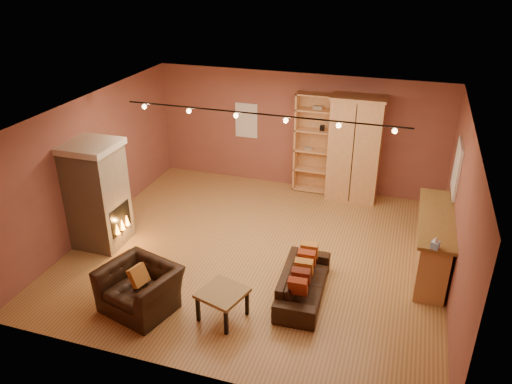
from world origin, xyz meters
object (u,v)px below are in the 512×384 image
(fireplace, at_px, (98,195))
(armchair, at_px, (139,282))
(armoire, at_px, (355,149))
(bookcase, at_px, (316,142))
(bar_counter, at_px, (433,243))
(coffee_table, at_px, (222,295))
(loveseat, at_px, (303,277))

(fireplace, relative_size, armchair, 1.62)
(armoire, bearing_deg, fireplace, -141.48)
(fireplace, distance_m, bookcase, 5.13)
(bar_counter, height_order, coffee_table, bar_counter)
(loveseat, height_order, coffee_table, loveseat)
(armchair, bearing_deg, bar_counter, 45.44)
(armoire, xyz_separation_m, bar_counter, (1.80, -2.54, -0.68))
(bookcase, xyz_separation_m, loveseat, (0.68, -4.19, -0.86))
(coffee_table, bearing_deg, fireplace, 155.50)
(coffee_table, bearing_deg, bookcase, 85.53)
(fireplace, xyz_separation_m, bar_counter, (6.24, 1.00, -0.50))
(armoire, height_order, armchair, armoire)
(loveseat, bearing_deg, bar_counter, -57.08)
(bookcase, bearing_deg, fireplace, -133.37)
(fireplace, xyz_separation_m, loveseat, (4.20, -0.46, -0.69))
(loveseat, bearing_deg, coffee_table, 128.61)
(bookcase, relative_size, armoire, 0.98)
(bookcase, xyz_separation_m, armchair, (-1.77, -5.32, -0.72))
(bookcase, relative_size, loveseat, 1.34)
(fireplace, height_order, armoire, armoire)
(fireplace, xyz_separation_m, armoire, (4.44, 3.54, 0.17))
(bar_counter, bearing_deg, bookcase, 134.98)
(fireplace, height_order, armchair, fireplace)
(coffee_table, bearing_deg, armoire, 75.01)
(bar_counter, bearing_deg, coffee_table, -142.26)
(bookcase, distance_m, armchair, 5.65)
(fireplace, xyz_separation_m, armchair, (1.75, -1.59, -0.56))
(armchair, bearing_deg, armoire, 77.77)
(loveseat, bearing_deg, bookcase, 6.55)
(bookcase, distance_m, bar_counter, 3.91)
(armoire, xyz_separation_m, armchair, (-2.69, -5.13, -0.73))
(bookcase, bearing_deg, armchair, -108.38)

